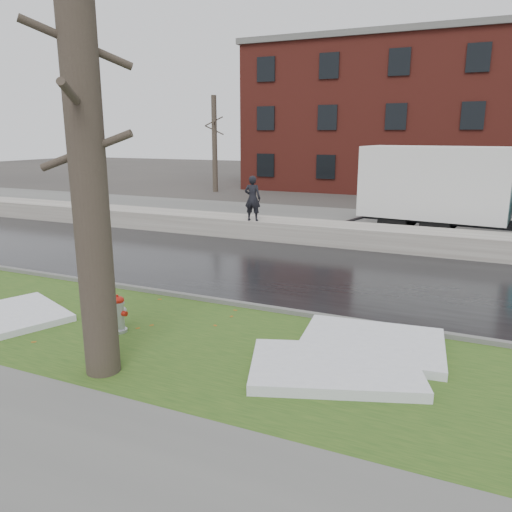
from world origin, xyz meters
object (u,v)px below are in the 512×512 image
at_px(tree, 87,156).
at_px(fire_hydrant, 119,312).
at_px(worker, 253,198).
at_px(box_truck, 465,191).

bearing_deg(tree, fire_hydrant, 120.21).
relative_size(tree, worker, 4.20).
height_order(box_truck, worker, box_truck).
distance_m(fire_hydrant, box_truck, 14.44).
relative_size(fire_hydrant, tree, 0.11).
height_order(fire_hydrant, tree, tree).
height_order(tree, worker, tree).
xyz_separation_m(fire_hydrant, box_truck, (5.94, 13.09, 1.39)).
relative_size(fire_hydrant, worker, 0.46).
bearing_deg(worker, fire_hydrant, 90.61).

